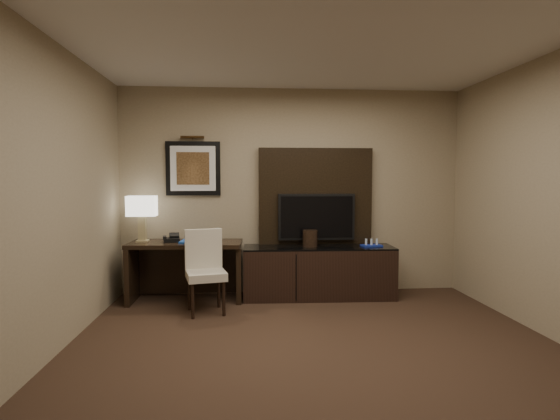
{
  "coord_description": "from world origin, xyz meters",
  "views": [
    {
      "loc": [
        -0.62,
        -3.29,
        1.51
      ],
      "look_at": [
        -0.22,
        1.8,
        1.15
      ],
      "focal_mm": 28.0,
      "sensor_mm": 36.0,
      "label": 1
    }
  ],
  "objects": [
    {
      "name": "floor",
      "position": [
        0.0,
        0.0,
        -0.01
      ],
      "size": [
        4.5,
        5.0,
        0.01
      ],
      "primitive_type": "cube",
      "color": "#2F1E15",
      "rests_on": "ground"
    },
    {
      "name": "ceiling",
      "position": [
        0.0,
        0.0,
        2.7
      ],
      "size": [
        4.5,
        5.0,
        0.01
      ],
      "primitive_type": "cube",
      "color": "silver",
      "rests_on": "wall_back"
    },
    {
      "name": "wall_back",
      "position": [
        0.0,
        2.5,
        1.35
      ],
      "size": [
        4.5,
        0.01,
        2.7
      ],
      "primitive_type": "cube",
      "color": "gray",
      "rests_on": "floor"
    },
    {
      "name": "wall_left",
      "position": [
        -2.25,
        0.0,
        1.35
      ],
      "size": [
        0.01,
        5.0,
        2.7
      ],
      "primitive_type": "cube",
      "color": "gray",
      "rests_on": "floor"
    },
    {
      "name": "desk",
      "position": [
        -1.37,
        2.15,
        0.37
      ],
      "size": [
        1.4,
        0.66,
        0.74
      ],
      "primitive_type": "cube",
      "rotation": [
        0.0,
        0.0,
        -0.05
      ],
      "color": "black",
      "rests_on": "floor"
    },
    {
      "name": "credenza",
      "position": [
        0.3,
        2.16,
        0.33
      ],
      "size": [
        1.92,
        0.58,
        0.66
      ],
      "primitive_type": "cube",
      "rotation": [
        0.0,
        0.0,
        -0.03
      ],
      "color": "black",
      "rests_on": "floor"
    },
    {
      "name": "tv_wall_panel",
      "position": [
        0.3,
        2.44,
        1.27
      ],
      "size": [
        1.5,
        0.12,
        1.3
      ],
      "primitive_type": "cube",
      "color": "black",
      "rests_on": "wall_back"
    },
    {
      "name": "tv",
      "position": [
        0.3,
        2.34,
        1.02
      ],
      "size": [
        1.0,
        0.08,
        0.6
      ],
      "primitive_type": "cube",
      "color": "black",
      "rests_on": "tv_wall_panel"
    },
    {
      "name": "artwork",
      "position": [
        -1.3,
        2.48,
        1.65
      ],
      "size": [
        0.7,
        0.04,
        0.7
      ],
      "primitive_type": "cube",
      "color": "black",
      "rests_on": "wall_back"
    },
    {
      "name": "picture_light",
      "position": [
        -1.3,
        2.44,
        2.05
      ],
      "size": [
        0.04,
        0.04,
        0.3
      ],
      "primitive_type": "cylinder",
      "color": "#422C15",
      "rests_on": "wall_back"
    },
    {
      "name": "desk_chair",
      "position": [
        -1.07,
        1.6,
        0.44
      ],
      "size": [
        0.52,
        0.57,
        0.89
      ],
      "primitive_type": null,
      "rotation": [
        0.0,
        0.0,
        0.23
      ],
      "color": "beige",
      "rests_on": "floor"
    },
    {
      "name": "table_lamp",
      "position": [
        -1.9,
        2.21,
        1.01
      ],
      "size": [
        0.38,
        0.28,
        0.55
      ],
      "primitive_type": null,
      "rotation": [
        0.0,
        0.0,
        -0.27
      ],
      "color": "tan",
      "rests_on": "desk"
    },
    {
      "name": "desk_phone",
      "position": [
        -1.54,
        2.15,
        0.78
      ],
      "size": [
        0.22,
        0.21,
        0.1
      ],
      "primitive_type": null,
      "rotation": [
        0.0,
        0.0,
        0.19
      ],
      "color": "black",
      "rests_on": "desk"
    },
    {
      "name": "blue_folder",
      "position": [
        -1.29,
        2.14,
        0.75
      ],
      "size": [
        0.28,
        0.36,
        0.02
      ],
      "primitive_type": "cube",
      "rotation": [
        0.0,
        0.0,
        -0.08
      ],
      "color": "#1947A6",
      "rests_on": "desk"
    },
    {
      "name": "book",
      "position": [
        -1.28,
        2.11,
        0.84
      ],
      "size": [
        0.16,
        0.08,
        0.22
      ],
      "primitive_type": "imported",
      "rotation": [
        0.0,
        0.0,
        0.39
      ],
      "color": "#B6A18F",
      "rests_on": "desk"
    },
    {
      "name": "water_bottle",
      "position": [
        -0.97,
        2.2,
        0.82
      ],
      "size": [
        0.06,
        0.06,
        0.16
      ],
      "primitive_type": "cylinder",
      "rotation": [
        0.0,
        0.0,
        -0.02
      ],
      "color": "#B1C6C9",
      "rests_on": "desk"
    },
    {
      "name": "ice_bucket",
      "position": [
        0.19,
        2.16,
        0.76
      ],
      "size": [
        0.22,
        0.22,
        0.21
      ],
      "primitive_type": "cylinder",
      "rotation": [
        0.0,
        0.0,
        -0.15
      ],
      "color": "black",
      "rests_on": "credenza"
    },
    {
      "name": "minibar_tray",
      "position": [
        0.98,
        2.12,
        0.7
      ],
      "size": [
        0.27,
        0.18,
        0.09
      ],
      "primitive_type": null,
      "rotation": [
        0.0,
        0.0,
        0.14
      ],
      "color": "navy",
      "rests_on": "credenza"
    }
  ]
}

